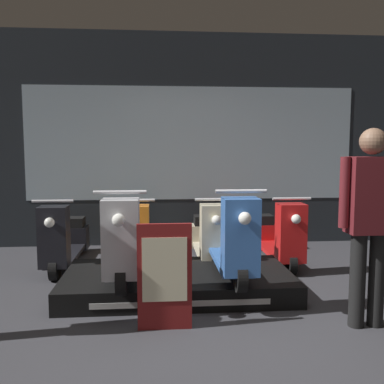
% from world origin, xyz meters
% --- Properties ---
extents(ground_plane, '(30.00, 30.00, 0.00)m').
position_xyz_m(ground_plane, '(0.00, 0.00, 0.00)').
color(ground_plane, '#38383D').
extents(shop_wall_back, '(9.00, 0.09, 3.20)m').
position_xyz_m(shop_wall_back, '(0.00, 3.23, 1.60)').
color(shop_wall_back, '#23282D').
rests_on(shop_wall_back, ground_plane).
extents(display_platform, '(2.32, 1.21, 0.21)m').
position_xyz_m(display_platform, '(-0.32, 0.99, 0.11)').
color(display_platform, black).
rests_on(display_platform, ground_plane).
extents(scooter_display_left, '(0.45, 1.67, 0.92)m').
position_xyz_m(scooter_display_left, '(-0.85, 0.90, 0.55)').
color(scooter_display_left, black).
rests_on(scooter_display_left, display_platform).
extents(scooter_display_right, '(0.45, 1.67, 0.92)m').
position_xyz_m(scooter_display_right, '(0.20, 0.90, 0.55)').
color(scooter_display_right, black).
rests_on(scooter_display_right, display_platform).
extents(scooter_backrow_0, '(0.45, 1.67, 0.92)m').
position_xyz_m(scooter_backrow_0, '(-1.69, 2.06, 0.34)').
color(scooter_backrow_0, black).
rests_on(scooter_backrow_0, ground_plane).
extents(scooter_backrow_1, '(0.45, 1.67, 0.92)m').
position_xyz_m(scooter_backrow_1, '(-0.78, 2.06, 0.34)').
color(scooter_backrow_1, black).
rests_on(scooter_backrow_1, ground_plane).
extents(scooter_backrow_2, '(0.45, 1.67, 0.92)m').
position_xyz_m(scooter_backrow_2, '(0.12, 2.06, 0.34)').
color(scooter_backrow_2, black).
rests_on(scooter_backrow_2, ground_plane).
extents(scooter_backrow_3, '(0.45, 1.67, 0.92)m').
position_xyz_m(scooter_backrow_3, '(1.03, 2.06, 0.34)').
color(scooter_backrow_3, black).
rests_on(scooter_backrow_3, ground_plane).
extents(person_right_browsing, '(0.52, 0.21, 1.65)m').
position_xyz_m(person_right_browsing, '(1.20, 0.01, 0.94)').
color(person_right_browsing, black).
rests_on(person_right_browsing, ground_plane).
extents(price_sign_board, '(0.44, 0.04, 0.88)m').
position_xyz_m(price_sign_board, '(-0.47, 0.08, 0.45)').
color(price_sign_board, maroon).
rests_on(price_sign_board, ground_plane).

